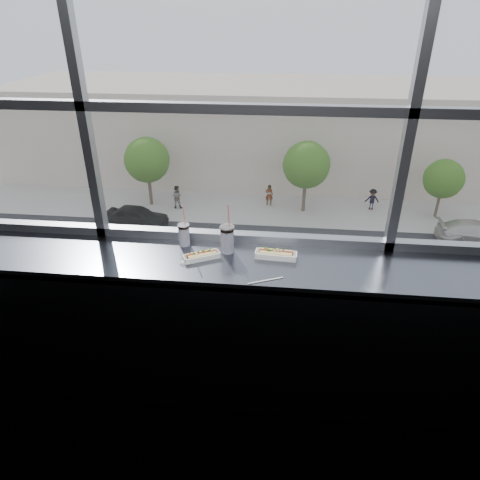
# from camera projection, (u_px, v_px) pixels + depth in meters

# --- Properties ---
(wall_back_lower) EXTENTS (6.00, 0.00, 6.00)m
(wall_back_lower) POSITION_uv_depth(u_px,v_px,m) (241.00, 304.00, 3.25)
(wall_back_lower) COLOR black
(wall_back_lower) RESTS_ON ground
(window_glass) EXTENTS (6.00, 0.00, 6.00)m
(window_glass) POSITION_uv_depth(u_px,v_px,m) (242.00, 54.00, 2.45)
(window_glass) COLOR silver
(window_glass) RESTS_ON ground
(window_mullions) EXTENTS (6.00, 0.08, 2.40)m
(window_mullions) POSITION_uv_depth(u_px,v_px,m) (241.00, 54.00, 2.43)
(window_mullions) COLOR gray
(window_mullions) RESTS_ON ground
(counter) EXTENTS (6.00, 0.55, 0.06)m
(counter) POSITION_uv_depth(u_px,v_px,m) (237.00, 264.00, 2.76)
(counter) COLOR slate
(counter) RESTS_ON ground
(counter_fascia) EXTENTS (6.00, 0.04, 1.04)m
(counter_fascia) POSITION_uv_depth(u_px,v_px,m) (232.00, 353.00, 2.78)
(counter_fascia) COLOR slate
(counter_fascia) RESTS_ON ground
(hotdog_tray_left) EXTENTS (0.25, 0.18, 0.06)m
(hotdog_tray_left) POSITION_uv_depth(u_px,v_px,m) (201.00, 256.00, 2.76)
(hotdog_tray_left) COLOR white
(hotdog_tray_left) RESTS_ON counter
(hotdog_tray_right) EXTENTS (0.27, 0.11, 0.07)m
(hotdog_tray_right) POSITION_uv_depth(u_px,v_px,m) (276.00, 254.00, 2.77)
(hotdog_tray_right) COLOR white
(hotdog_tray_right) RESTS_ON counter
(soda_cup_left) EXTENTS (0.08, 0.08, 0.30)m
(soda_cup_left) POSITION_uv_depth(u_px,v_px,m) (184.00, 233.00, 2.90)
(soda_cup_left) COLOR white
(soda_cup_left) RESTS_ON counter
(soda_cup_right) EXTENTS (0.10, 0.10, 0.36)m
(soda_cup_right) POSITION_uv_depth(u_px,v_px,m) (227.00, 238.00, 2.80)
(soda_cup_right) COLOR white
(soda_cup_right) RESTS_ON counter
(loose_straw) EXTENTS (0.20, 0.10, 0.01)m
(loose_straw) POSITION_uv_depth(u_px,v_px,m) (266.00, 280.00, 2.53)
(loose_straw) COLOR white
(loose_straw) RESTS_ON counter
(wrapper) EXTENTS (0.09, 0.06, 0.02)m
(wrapper) POSITION_uv_depth(u_px,v_px,m) (186.00, 262.00, 2.71)
(wrapper) COLOR silver
(wrapper) RESTS_ON counter
(plaza_ground) EXTENTS (120.00, 120.00, 0.00)m
(plaza_ground) POSITION_uv_depth(u_px,v_px,m) (283.00, 153.00, 46.87)
(plaza_ground) COLOR #A59F98
(plaza_ground) RESTS_ON ground
(plaza_near) EXTENTS (50.00, 14.00, 0.04)m
(plaza_near) POSITION_uv_depth(u_px,v_px,m) (262.00, 454.00, 14.79)
(plaza_near) COLOR #A59F98
(plaza_near) RESTS_ON plaza_ground
(street_asphalt) EXTENTS (80.00, 10.00, 0.06)m
(street_asphalt) POSITION_uv_depth(u_px,v_px,m) (275.00, 262.00, 26.21)
(street_asphalt) COLOR black
(street_asphalt) RESTS_ON plaza_ground
(far_sidewalk) EXTENTS (80.00, 6.00, 0.04)m
(far_sidewalk) POSITION_uv_depth(u_px,v_px,m) (279.00, 210.00, 33.24)
(far_sidewalk) COLOR #A59F98
(far_sidewalk) RESTS_ON plaza_ground
(far_building) EXTENTS (50.00, 14.00, 8.00)m
(far_building) POSITION_uv_depth(u_px,v_px,m) (284.00, 128.00, 40.17)
(far_building) COLOR #BCAD9B
(far_building) RESTS_ON plaza_ground
(car_near_c) EXTENTS (3.41, 7.07, 2.29)m
(car_near_c) POSITION_uv_depth(u_px,v_px,m) (250.00, 281.00, 22.26)
(car_near_c) COLOR #940D00
(car_near_c) RESTS_ON street_asphalt
(car_near_d) EXTENTS (3.29, 6.52, 2.09)m
(car_near_d) POSITION_uv_depth(u_px,v_px,m) (444.00, 294.00, 21.38)
(car_near_d) COLOR white
(car_near_d) RESTS_ON street_asphalt
(car_far_c) EXTENTS (2.44, 5.80, 1.93)m
(car_far_c) POSITION_uv_depth(u_px,v_px,m) (477.00, 229.00, 28.01)
(car_far_c) COLOR beige
(car_far_c) RESTS_ON street_asphalt
(car_near_b) EXTENTS (2.60, 5.94, 1.96)m
(car_near_b) POSITION_uv_depth(u_px,v_px,m) (172.00, 279.00, 22.74)
(car_near_b) COLOR #373737
(car_near_b) RESTS_ON street_asphalt
(car_far_a) EXTENTS (3.01, 6.24, 2.02)m
(car_far_a) POSITION_uv_depth(u_px,v_px,m) (137.00, 213.00, 30.19)
(car_far_a) COLOR black
(car_far_a) RESTS_ON street_asphalt
(pedestrian_d) EXTENTS (0.89, 0.67, 2.00)m
(pedestrian_d) POSITION_uv_depth(u_px,v_px,m) (372.00, 197.00, 32.86)
(pedestrian_d) COLOR #66605B
(pedestrian_d) RESTS_ON far_sidewalk
(pedestrian_b) EXTENTS (0.90, 0.68, 2.03)m
(pedestrian_b) POSITION_uv_depth(u_px,v_px,m) (269.00, 193.00, 33.63)
(pedestrian_b) COLOR #66605B
(pedestrian_b) RESTS_ON far_sidewalk
(pedestrian_a) EXTENTS (0.97, 0.73, 2.19)m
(pedestrian_a) POSITION_uv_depth(u_px,v_px,m) (176.00, 195.00, 33.07)
(pedestrian_a) COLOR #66605B
(pedestrian_a) RESTS_ON far_sidewalk
(tree_left) EXTENTS (3.47, 3.47, 5.42)m
(tree_left) POSITION_uv_depth(u_px,v_px,m) (147.00, 160.00, 32.51)
(tree_left) COLOR #47382B
(tree_left) RESTS_ON far_sidewalk
(tree_center) EXTENTS (3.50, 3.50, 5.46)m
(tree_center) POSITION_uv_depth(u_px,v_px,m) (306.00, 165.00, 31.34)
(tree_center) COLOR #47382B
(tree_center) RESTS_ON far_sidewalk
(tree_right) EXTENTS (2.85, 2.85, 4.45)m
(tree_right) POSITION_uv_depth(u_px,v_px,m) (444.00, 179.00, 30.72)
(tree_right) COLOR #47382B
(tree_right) RESTS_ON far_sidewalk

